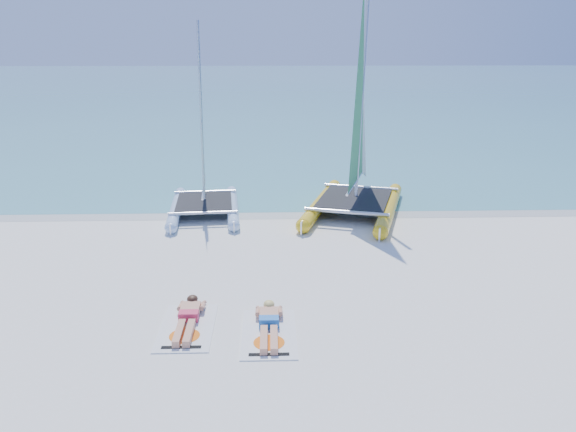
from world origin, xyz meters
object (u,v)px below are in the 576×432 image
(catamaran_blue, at_px, (202,156))
(catamaran_yellow, at_px, (359,137))
(towel_b, at_px, (269,333))
(sunbather_a, at_px, (188,317))
(sunbather_b, at_px, (269,323))
(towel_a, at_px, (187,327))

(catamaran_blue, xyz_separation_m, catamaran_yellow, (4.86, 0.33, 0.53))
(catamaran_yellow, height_order, towel_b, catamaran_yellow)
(catamaran_yellow, xyz_separation_m, sunbather_a, (-4.37, -7.67, -2.19))
(catamaran_blue, relative_size, catamaran_yellow, 0.81)
(sunbather_a, height_order, sunbather_b, same)
(sunbather_a, distance_m, towel_b, 1.61)
(catamaran_yellow, bearing_deg, sunbather_b, -92.67)
(catamaran_yellow, bearing_deg, catamaran_blue, -159.22)
(towel_a, bearing_deg, sunbather_b, -3.47)
(catamaran_blue, height_order, catamaran_yellow, catamaran_yellow)
(towel_b, xyz_separation_m, sunbather_b, (0.00, 0.19, 0.11))
(towel_a, xyz_separation_m, sunbather_b, (1.54, -0.09, 0.11))
(towel_b, bearing_deg, catamaran_yellow, 70.85)
(catamaran_yellow, bearing_deg, sunbather_a, -102.75)
(towel_b, bearing_deg, towel_a, 169.49)
(sunbather_b, bearing_deg, catamaran_yellow, 70.42)
(catamaran_blue, distance_m, sunbather_b, 8.06)
(catamaran_yellow, xyz_separation_m, sunbather_b, (-2.83, -7.95, -2.19))
(catamaran_blue, relative_size, towel_a, 3.23)
(towel_a, relative_size, sunbather_b, 1.07)
(towel_a, height_order, sunbather_b, sunbather_b)
(sunbather_a, height_order, towel_b, sunbather_a)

